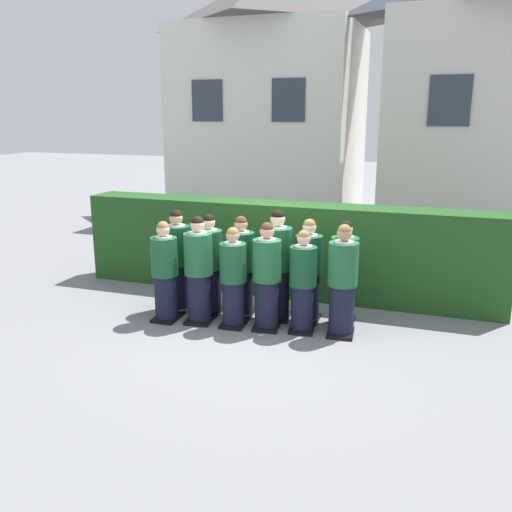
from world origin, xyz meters
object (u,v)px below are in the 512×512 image
(student_front_row_4, at_px, (303,284))
(student_front_row_2, at_px, (233,280))
(student_rear_row_2, at_px, (241,269))
(student_front_row_0, at_px, (165,274))
(student_rear_row_1, at_px, (209,267))
(student_front_row_5, at_px, (342,283))
(student_rear_row_4, at_px, (308,273))
(student_rear_row_0, at_px, (178,263))
(student_rear_row_3, at_px, (277,268))
(student_front_row_1, at_px, (199,272))
(student_front_row_3, at_px, (267,279))
(student_rear_row_5, at_px, (344,275))

(student_front_row_4, bearing_deg, student_front_row_2, -172.06)
(student_front_row_2, height_order, student_rear_row_2, student_rear_row_2)
(student_rear_row_2, bearing_deg, student_front_row_0, -150.70)
(student_rear_row_1, distance_m, student_rear_row_2, 0.52)
(student_front_row_5, bearing_deg, student_front_row_4, -175.88)
(student_front_row_5, xyz_separation_m, student_rear_row_4, (-0.60, 0.41, -0.02))
(student_front_row_2, distance_m, student_rear_row_0, 1.19)
(student_rear_row_2, relative_size, student_rear_row_3, 0.93)
(student_rear_row_3, xyz_separation_m, student_rear_row_4, (0.47, 0.08, -0.06))
(student_front_row_0, relative_size, student_rear_row_0, 0.94)
(student_front_row_1, bearing_deg, student_front_row_2, 0.97)
(student_front_row_0, relative_size, student_rear_row_4, 0.98)
(student_rear_row_3, bearing_deg, student_front_row_0, -158.74)
(student_front_row_1, height_order, student_front_row_3, student_front_row_1)
(student_front_row_0, bearing_deg, student_front_row_4, 6.82)
(student_front_row_0, relative_size, student_front_row_3, 0.97)
(student_rear_row_3, bearing_deg, student_rear_row_1, -174.06)
(student_front_row_4, distance_m, student_rear_row_5, 0.72)
(student_rear_row_5, bearing_deg, student_front_row_4, -134.88)
(student_front_row_1, distance_m, student_front_row_3, 1.07)
(student_front_row_3, relative_size, student_rear_row_4, 1.01)
(student_rear_row_1, distance_m, student_rear_row_5, 2.12)
(student_front_row_0, xyz_separation_m, student_rear_row_5, (2.63, 0.76, 0.02))
(student_front_row_3, xyz_separation_m, student_front_row_5, (1.10, 0.11, 0.01))
(student_front_row_2, relative_size, student_rear_row_3, 0.88)
(student_rear_row_0, bearing_deg, student_rear_row_3, 4.39)
(student_front_row_0, height_order, student_rear_row_2, student_rear_row_2)
(student_front_row_2, bearing_deg, student_rear_row_5, 22.96)
(student_front_row_1, xyz_separation_m, student_rear_row_0, (-0.56, 0.40, -0.00))
(student_front_row_0, distance_m, student_rear_row_2, 1.19)
(student_front_row_2, bearing_deg, student_rear_row_0, 160.70)
(student_front_row_5, xyz_separation_m, student_rear_row_1, (-2.17, 0.22, -0.01))
(student_front_row_3, distance_m, student_front_row_4, 0.54)
(student_front_row_0, xyz_separation_m, student_front_row_2, (1.09, 0.11, -0.02))
(student_rear_row_4, bearing_deg, student_front_row_5, -34.36)
(student_rear_row_2, bearing_deg, student_front_row_3, -35.78)
(student_front_row_1, bearing_deg, student_front_row_5, 5.14)
(student_rear_row_2, distance_m, student_rear_row_5, 1.60)
(student_front_row_2, distance_m, student_rear_row_2, 0.48)
(student_front_row_5, height_order, student_rear_row_1, student_front_row_5)
(student_front_row_1, bearing_deg, student_rear_row_3, 25.88)
(student_rear_row_1, xyz_separation_m, student_rear_row_2, (0.52, 0.07, -0.01))
(student_front_row_2, relative_size, student_front_row_4, 1.00)
(student_front_row_3, distance_m, student_rear_row_1, 1.12)
(student_front_row_5, relative_size, student_rear_row_4, 1.02)
(student_rear_row_1, height_order, student_rear_row_5, student_rear_row_1)
(student_front_row_3, bearing_deg, student_front_row_5, 5.84)
(student_rear_row_2, distance_m, student_rear_row_3, 0.58)
(student_front_row_4, xyz_separation_m, student_rear_row_4, (-0.03, 0.45, 0.04))
(student_front_row_2, bearing_deg, student_rear_row_3, 44.45)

